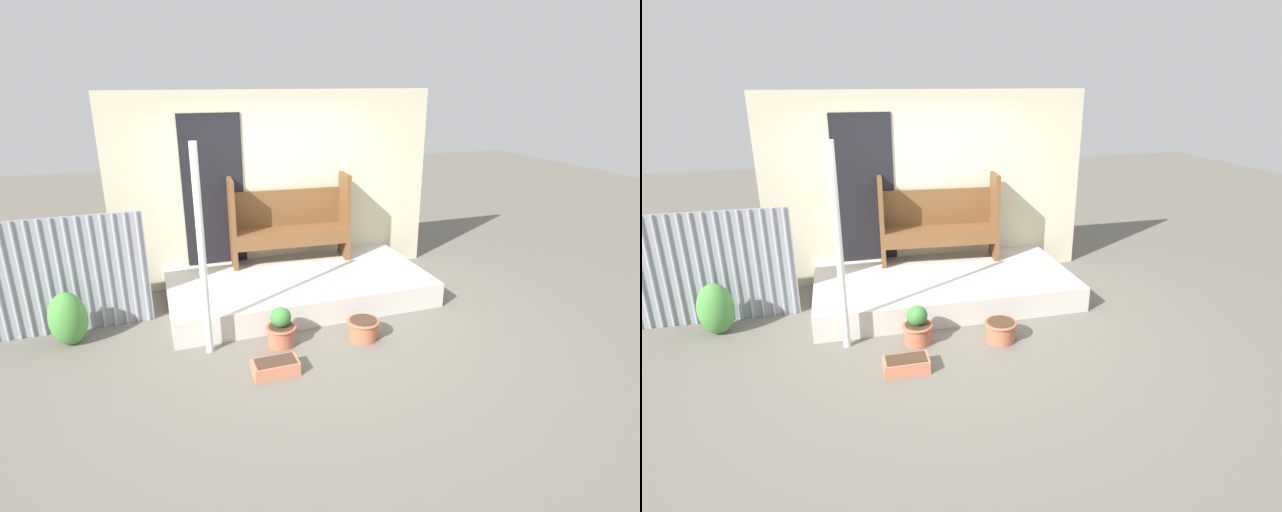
# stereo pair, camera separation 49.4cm
# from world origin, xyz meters

# --- Properties ---
(ground_plane) EXTENTS (24.00, 24.00, 0.00)m
(ground_plane) POSITION_xyz_m (0.00, 0.00, 0.00)
(ground_plane) COLOR #666056
(porch_slab) EXTENTS (3.29, 1.71, 0.32)m
(porch_slab) POSITION_xyz_m (0.13, 0.85, 0.16)
(porch_slab) COLOR beige
(porch_slab) RESTS_ON ground_plane
(house_wall) EXTENTS (4.49, 0.08, 2.60)m
(house_wall) POSITION_xyz_m (0.10, 1.74, 1.30)
(house_wall) COLOR beige
(house_wall) RESTS_ON ground_plane
(fence_corrugated) EXTENTS (3.08, 0.05, 1.34)m
(fence_corrugated) POSITION_xyz_m (-3.22, 0.86, 0.67)
(fence_corrugated) COLOR gray
(fence_corrugated) RESTS_ON ground_plane
(support_post) EXTENTS (0.08, 0.08, 2.19)m
(support_post) POSITION_xyz_m (-1.16, -0.13, 1.10)
(support_post) COLOR white
(support_post) RESTS_ON ground_plane
(bench) EXTENTS (1.64, 0.51, 1.20)m
(bench) POSITION_xyz_m (0.20, 1.47, 0.90)
(bench) COLOR brown
(bench) RESTS_ON porch_slab
(flower_pot_left) EXTENTS (0.34, 0.34, 0.44)m
(flower_pot_left) POSITION_xyz_m (-0.40, -0.25, 0.19)
(flower_pot_left) COLOR #B26042
(flower_pot_left) RESTS_ON ground_plane
(flower_pot_middle) EXTENTS (0.37, 0.37, 0.23)m
(flower_pot_middle) POSITION_xyz_m (0.49, -0.41, 0.13)
(flower_pot_middle) COLOR #B26042
(flower_pot_middle) RESTS_ON ground_plane
(planter_box_rect) EXTENTS (0.45, 0.24, 0.14)m
(planter_box_rect) POSITION_xyz_m (-0.60, -0.77, 0.07)
(planter_box_rect) COLOR #C67251
(planter_box_rect) RESTS_ON ground_plane
(shrub_by_fence) EXTENTS (0.39, 0.35, 0.60)m
(shrub_by_fence) POSITION_xyz_m (-2.55, 0.53, 0.30)
(shrub_by_fence) COLOR #478C3D
(shrub_by_fence) RESTS_ON ground_plane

